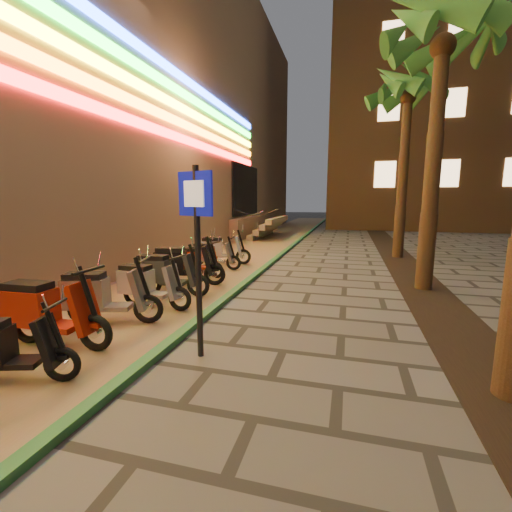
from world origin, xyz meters
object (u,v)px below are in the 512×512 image
(scooter_4, at_px, (2,348))
(scooter_7, at_px, (146,284))
(scooter_8, at_px, (164,273))
(scooter_11, at_px, (211,255))
(scooter_5, at_px, (45,311))
(scooter_10, at_px, (195,260))
(pedestrian_sign, at_px, (197,236))
(scooter_6, at_px, (101,295))
(scooter_12, at_px, (220,249))
(scooter_9, at_px, (181,264))

(scooter_4, height_order, scooter_7, scooter_7)
(scooter_8, relative_size, scooter_11, 1.13)
(scooter_5, bearing_deg, scooter_10, 87.16)
(pedestrian_sign, height_order, scooter_6, pedestrian_sign)
(scooter_6, height_order, scooter_10, scooter_6)
(scooter_4, relative_size, scooter_5, 0.80)
(scooter_7, bearing_deg, scooter_10, 99.02)
(pedestrian_sign, bearing_deg, scooter_7, 156.89)
(pedestrian_sign, distance_m, scooter_7, 2.99)
(scooter_6, relative_size, scooter_12, 1.01)
(scooter_8, xyz_separation_m, scooter_9, (-0.07, 0.99, 0.03))
(scooter_6, height_order, scooter_12, scooter_6)
(pedestrian_sign, xyz_separation_m, scooter_7, (-2.03, 1.80, -1.25))
(scooter_9, bearing_deg, scooter_11, 77.53)
(scooter_5, distance_m, scooter_11, 6.12)
(scooter_4, height_order, scooter_11, scooter_11)
(scooter_11, bearing_deg, scooter_10, -103.87)
(pedestrian_sign, bearing_deg, scooter_11, 129.73)
(scooter_6, bearing_deg, scooter_4, -99.90)
(scooter_6, height_order, scooter_9, scooter_9)
(scooter_9, height_order, scooter_11, scooter_9)
(pedestrian_sign, distance_m, scooter_10, 5.55)
(scooter_10, height_order, scooter_12, scooter_12)
(pedestrian_sign, relative_size, scooter_8, 1.53)
(pedestrian_sign, relative_size, scooter_12, 1.56)
(scooter_4, distance_m, scooter_7, 3.12)
(scooter_6, xyz_separation_m, scooter_11, (0.01, 5.09, -0.06))
(scooter_6, bearing_deg, scooter_12, 73.69)
(scooter_5, xyz_separation_m, scooter_10, (0.09, 5.15, -0.09))
(scooter_4, height_order, scooter_9, scooter_9)
(scooter_4, distance_m, scooter_10, 6.19)
(scooter_6, distance_m, scooter_7, 1.10)
(scooter_6, xyz_separation_m, scooter_9, (0.04, 3.01, 0.03))
(pedestrian_sign, bearing_deg, scooter_9, 139.32)
(scooter_5, height_order, scooter_12, scooter_5)
(scooter_5, relative_size, scooter_7, 1.11)
(scooter_12, bearing_deg, scooter_10, -105.59)
(scooter_5, relative_size, scooter_12, 1.06)
(scooter_12, bearing_deg, scooter_9, -102.78)
(scooter_4, xyz_separation_m, scooter_12, (-0.29, 8.08, 0.08))
(scooter_8, bearing_deg, scooter_12, 87.45)
(scooter_8, bearing_deg, scooter_9, 89.31)
(scooter_9, bearing_deg, scooter_4, -100.81)
(scooter_4, bearing_deg, scooter_11, 74.65)
(scooter_7, distance_m, scooter_12, 4.97)
(scooter_6, relative_size, scooter_7, 1.06)
(scooter_10, bearing_deg, scooter_7, -73.16)
(pedestrian_sign, xyz_separation_m, scooter_4, (-2.02, -1.32, -1.30))
(scooter_6, xyz_separation_m, scooter_12, (-0.05, 6.03, -0.01))
(scooter_9, distance_m, scooter_11, 2.08)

